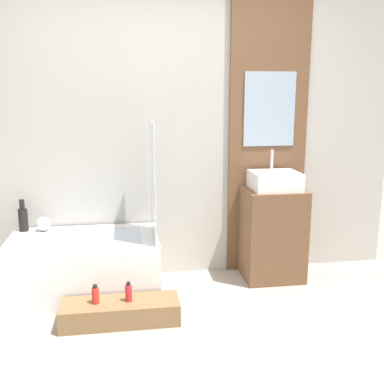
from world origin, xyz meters
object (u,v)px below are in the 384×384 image
at_px(sink, 275,180).
at_px(bottle_soap_secondary, 129,293).
at_px(bathtub, 85,266).
at_px(vase_round_light, 44,224).
at_px(wooden_step_bench, 120,312).
at_px(vase_tall_dark, 23,218).
at_px(bottle_soap_primary, 95,295).

bearing_deg(sink, bottle_soap_secondary, -154.14).
bearing_deg(sink, bathtub, -176.01).
relative_size(vase_round_light, bottle_soap_secondary, 0.81).
height_order(wooden_step_bench, vase_round_light, vase_round_light).
distance_m(wooden_step_bench, sink, 1.68).
distance_m(bathtub, bottle_soap_secondary, 0.61).
relative_size(wooden_step_bench, vase_tall_dark, 3.13).
xyz_separation_m(vase_tall_dark, vase_round_light, (0.16, -0.02, -0.05)).
relative_size(sink, vase_round_light, 3.41).
height_order(bathtub, bottle_soap_secondary, bathtub).
distance_m(wooden_step_bench, vase_tall_dark, 1.21).
relative_size(wooden_step_bench, bottle_soap_primary, 6.02).
xyz_separation_m(wooden_step_bench, bottle_soap_primary, (-0.17, 0.00, 0.14)).
height_order(vase_tall_dark, vase_round_light, vase_tall_dark).
bearing_deg(bottle_soap_secondary, bottle_soap_primary, 180.00).
height_order(bathtub, vase_round_light, vase_round_light).
height_order(sink, vase_round_light, sink).
relative_size(wooden_step_bench, bottle_soap_secondary, 5.82).
distance_m(bottle_soap_primary, bottle_soap_secondary, 0.23).
bearing_deg(bottle_soap_secondary, bathtub, 124.41).
bearing_deg(vase_round_light, vase_tall_dark, 172.65).
bearing_deg(vase_round_light, wooden_step_bench, -49.93).
relative_size(wooden_step_bench, sink, 2.11).
bearing_deg(bathtub, bottle_soap_primary, -77.45).
distance_m(vase_tall_dark, vase_round_light, 0.17).
bearing_deg(bathtub, sink, 3.99).
bearing_deg(vase_round_light, sink, -3.55).
bearing_deg(bathtub, vase_tall_dark, 153.08).
xyz_separation_m(vase_tall_dark, bottle_soap_primary, (0.61, -0.76, -0.38)).
relative_size(bathtub, bottle_soap_secondary, 8.13).
relative_size(sink, bottle_soap_secondary, 2.77).
bearing_deg(wooden_step_bench, sink, 24.78).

